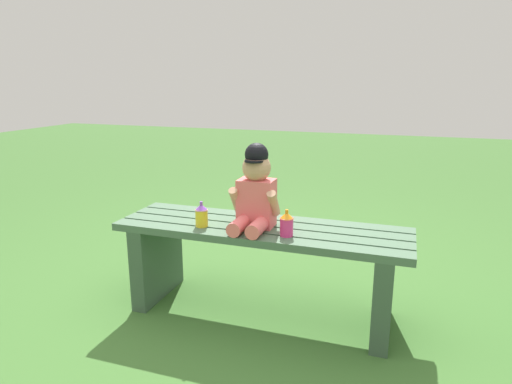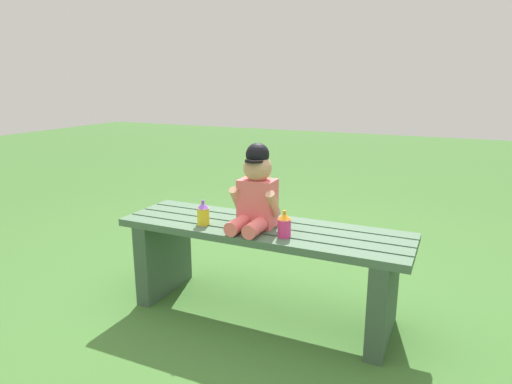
{
  "view_description": "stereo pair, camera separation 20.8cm",
  "coord_description": "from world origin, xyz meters",
  "px_view_note": "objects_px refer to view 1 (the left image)",
  "views": [
    {
      "loc": [
        0.63,
        -1.96,
        1.16
      ],
      "look_at": [
        -0.01,
        -0.05,
        0.64
      ],
      "focal_mm": 31.31,
      "sensor_mm": 36.0,
      "label": 1
    },
    {
      "loc": [
        0.83,
        -1.89,
        1.16
      ],
      "look_at": [
        -0.01,
        -0.05,
        0.64
      ],
      "focal_mm": 31.31,
      "sensor_mm": 36.0,
      "label": 2
    }
  ],
  "objects_px": {
    "child_figure": "(255,191)",
    "sippy_cup_right": "(287,224)",
    "park_bench": "(261,256)",
    "sippy_cup_left": "(202,215)"
  },
  "relations": [
    {
      "from": "child_figure",
      "to": "sippy_cup_right",
      "type": "bearing_deg",
      "value": -23.53
    },
    {
      "from": "child_figure",
      "to": "sippy_cup_right",
      "type": "xyz_separation_m",
      "value": [
        0.18,
        -0.08,
        -0.12
      ]
    },
    {
      "from": "park_bench",
      "to": "sippy_cup_right",
      "type": "height_order",
      "value": "sippy_cup_right"
    },
    {
      "from": "sippy_cup_right",
      "to": "park_bench",
      "type": "bearing_deg",
      "value": 146.19
    },
    {
      "from": "park_bench",
      "to": "sippy_cup_right",
      "type": "relative_size",
      "value": 11.48
    },
    {
      "from": "park_bench",
      "to": "sippy_cup_left",
      "type": "distance_m",
      "value": 0.36
    },
    {
      "from": "park_bench",
      "to": "sippy_cup_right",
      "type": "distance_m",
      "value": 0.28
    },
    {
      "from": "park_bench",
      "to": "sippy_cup_left",
      "type": "bearing_deg",
      "value": -159.47
    },
    {
      "from": "child_figure",
      "to": "sippy_cup_left",
      "type": "distance_m",
      "value": 0.29
    },
    {
      "from": "sippy_cup_left",
      "to": "sippy_cup_right",
      "type": "distance_m",
      "value": 0.42
    }
  ]
}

